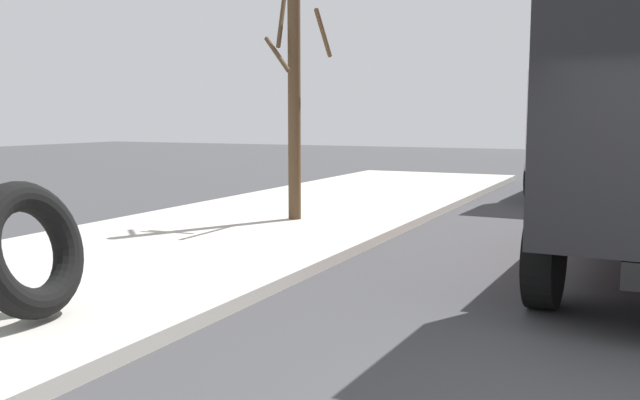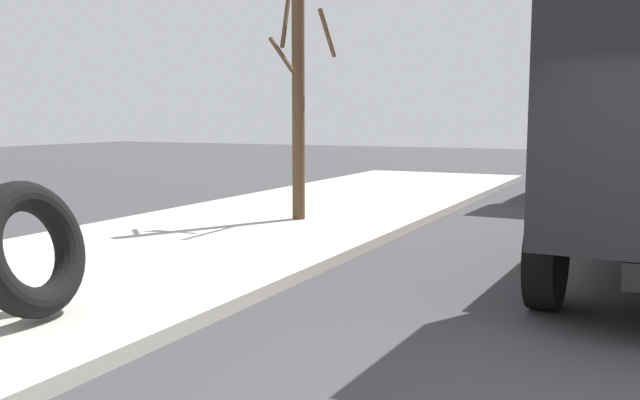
{
  "view_description": "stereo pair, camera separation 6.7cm",
  "coord_description": "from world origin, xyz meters",
  "px_view_note": "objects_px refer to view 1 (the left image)",
  "views": [
    {
      "loc": [
        -4.4,
        0.3,
        1.98
      ],
      "look_at": [
        1.02,
        2.85,
        1.26
      ],
      "focal_mm": 38.84,
      "sensor_mm": 36.0,
      "label": 1
    },
    {
      "loc": [
        -4.37,
        0.24,
        1.98
      ],
      "look_at": [
        1.02,
        2.85,
        1.26
      ],
      "focal_mm": 38.84,
      "sensor_mm": 36.0,
      "label": 2
    }
  ],
  "objects_px": {
    "dump_truck_green": "(625,125)",
    "bare_tree": "(295,79)",
    "dump_truck_gray": "(603,132)",
    "loose_tire": "(29,250)"
  },
  "relations": [
    {
      "from": "dump_truck_green",
      "to": "bare_tree",
      "type": "distance_m",
      "value": 25.11
    },
    {
      "from": "dump_truck_gray",
      "to": "bare_tree",
      "type": "distance_m",
      "value": 9.23
    },
    {
      "from": "loose_tire",
      "to": "dump_truck_green",
      "type": "relative_size",
      "value": 0.18
    },
    {
      "from": "loose_tire",
      "to": "dump_truck_gray",
      "type": "relative_size",
      "value": 0.18
    },
    {
      "from": "dump_truck_gray",
      "to": "bare_tree",
      "type": "relative_size",
      "value": 1.38
    },
    {
      "from": "dump_truck_gray",
      "to": "bare_tree",
      "type": "height_order",
      "value": "bare_tree"
    },
    {
      "from": "loose_tire",
      "to": "dump_truck_green",
      "type": "distance_m",
      "value": 31.52
    },
    {
      "from": "loose_tire",
      "to": "dump_truck_gray",
      "type": "bearing_deg",
      "value": -15.25
    },
    {
      "from": "dump_truck_gray",
      "to": "dump_truck_green",
      "type": "height_order",
      "value": "same"
    },
    {
      "from": "loose_tire",
      "to": "bare_tree",
      "type": "height_order",
      "value": "bare_tree"
    }
  ]
}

